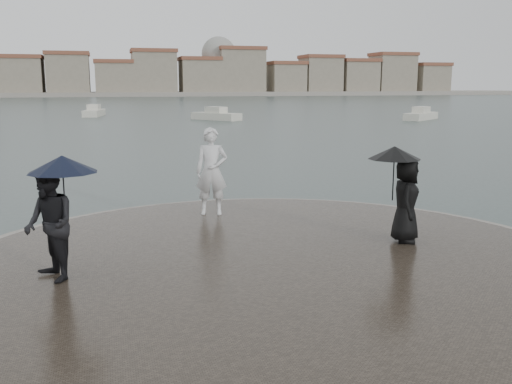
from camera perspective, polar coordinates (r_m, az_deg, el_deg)
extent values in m
plane|color=#2B3835|center=(7.31, 10.11, -18.28)|extent=(400.00, 400.00, 0.00)
cylinder|color=gray|center=(10.25, 1.87, -8.43)|extent=(12.50, 12.50, 0.32)
cylinder|color=#2D261E|center=(10.24, 1.87, -8.32)|extent=(11.90, 11.90, 0.36)
imported|color=silver|center=(13.95, -4.46, 2.07)|extent=(0.88, 0.69, 2.13)
imported|color=black|center=(9.78, -19.96, -3.07)|extent=(1.03, 1.13, 1.88)
cylinder|color=black|center=(9.77, -18.61, -0.53)|extent=(0.02, 0.02, 0.90)
cone|color=black|center=(9.68, -18.80, 2.66)|extent=(1.12, 1.12, 0.28)
imported|color=black|center=(11.87, 14.77, -0.81)|extent=(0.88, 1.00, 1.72)
cylinder|color=black|center=(11.76, 13.57, 1.33)|extent=(0.02, 0.02, 0.90)
cone|color=black|center=(11.69, 13.68, 3.84)|extent=(1.06, 1.06, 0.26)
cube|color=gray|center=(168.82, -13.96, 9.48)|extent=(260.00, 20.00, 1.20)
cube|color=gray|center=(167.13, -22.40, 10.50)|extent=(11.00, 10.00, 10.00)
cube|color=brown|center=(167.27, -22.53, 12.38)|extent=(11.60, 10.60, 1.00)
cube|color=gray|center=(166.04, -18.23, 10.94)|extent=(11.00, 10.00, 11.00)
cube|color=brown|center=(166.22, -18.36, 13.01)|extent=(11.60, 10.60, 1.00)
cube|color=gray|center=(165.80, -14.00, 10.81)|extent=(10.00, 10.00, 9.00)
cube|color=brown|center=(165.90, -14.08, 12.54)|extent=(10.60, 10.60, 1.00)
cube|color=gray|center=(166.36, -10.16, 11.48)|extent=(12.00, 10.00, 12.00)
cube|color=brown|center=(166.58, -10.24, 13.71)|extent=(12.60, 10.60, 1.00)
cube|color=gray|center=(167.93, -5.64, 11.24)|extent=(11.00, 10.00, 10.00)
cube|color=brown|center=(168.06, -5.68, 13.12)|extent=(11.60, 10.60, 1.00)
cube|color=gray|center=(170.27, -1.57, 11.79)|extent=(13.00, 10.00, 13.00)
cube|color=brown|center=(170.54, -1.59, 14.14)|extent=(13.60, 10.60, 1.00)
cube|color=gray|center=(173.97, 3.01, 11.10)|extent=(10.00, 10.00, 9.00)
cube|color=brown|center=(174.07, 3.03, 12.74)|extent=(10.60, 10.60, 1.00)
cube|color=gray|center=(177.63, 6.46, 11.36)|extent=(11.00, 10.00, 11.00)
cube|color=brown|center=(177.79, 6.50, 13.29)|extent=(11.60, 10.60, 1.00)
cube|color=gray|center=(182.27, 10.05, 11.09)|extent=(11.00, 10.00, 10.00)
cube|color=brown|center=(182.40, 10.11, 12.82)|extent=(11.60, 10.60, 1.00)
cube|color=gray|center=(187.59, 13.46, 11.26)|extent=(12.00, 10.00, 12.00)
cube|color=brown|center=(187.79, 13.55, 13.24)|extent=(12.60, 10.60, 1.00)
cube|color=gray|center=(194.00, 16.89, 10.62)|extent=(10.00, 10.00, 9.00)
cube|color=brown|center=(194.09, 16.97, 12.10)|extent=(10.60, 10.60, 1.00)
sphere|color=gray|center=(171.15, -3.75, 13.61)|extent=(10.00, 10.00, 10.00)
cube|color=beige|center=(56.82, -4.01, 7.45)|extent=(4.50, 5.41, 0.90)
cube|color=beige|center=(56.79, -4.02, 8.06)|extent=(2.14, 2.33, 0.90)
cube|color=beige|center=(65.81, -15.87, 7.53)|extent=(2.47, 5.69, 0.90)
cube|color=beige|center=(65.78, -15.90, 8.05)|extent=(1.51, 2.17, 0.90)
cube|color=beige|center=(59.35, 16.15, 7.20)|extent=(5.27, 4.72, 0.90)
cube|color=beige|center=(59.32, 16.18, 7.78)|extent=(2.31, 2.20, 0.90)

